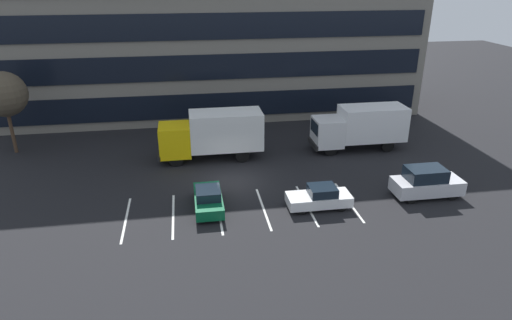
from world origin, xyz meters
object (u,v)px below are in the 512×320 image
(box_truck_yellow, at_px, (213,133))
(bare_tree, at_px, (4,94))
(suv_silver, at_px, (426,183))
(sedan_forest, at_px, (208,199))
(sedan_white, at_px, (320,198))
(box_truck_white, at_px, (361,126))

(box_truck_yellow, distance_m, bare_tree, 16.61)
(suv_silver, bearing_deg, sedan_forest, 177.81)
(box_truck_yellow, xyz_separation_m, suv_silver, (13.31, -8.68, -1.14))
(sedan_white, bearing_deg, box_truck_white, 56.16)
(sedan_forest, height_order, suv_silver, suv_silver)
(sedan_white, height_order, bare_tree, bare_tree)
(box_truck_white, xyz_separation_m, suv_silver, (1.18, -8.83, -1.04))
(suv_silver, distance_m, sedan_white, 7.35)
(box_truck_white, bearing_deg, sedan_forest, -147.60)
(sedan_white, bearing_deg, bare_tree, 149.53)
(sedan_forest, distance_m, suv_silver, 14.25)
(box_truck_yellow, bearing_deg, sedan_white, -56.55)
(box_truck_yellow, distance_m, suv_silver, 15.93)
(suv_silver, relative_size, bare_tree, 0.67)
(box_truck_yellow, distance_m, sedan_forest, 8.31)
(box_truck_white, distance_m, box_truck_yellow, 12.13)
(bare_tree, bearing_deg, sedan_white, -30.47)
(box_truck_white, bearing_deg, bare_tree, 172.51)
(sedan_white, bearing_deg, box_truck_yellow, 123.45)
(box_truck_yellow, bearing_deg, box_truck_white, 0.73)
(box_truck_white, xyz_separation_m, sedan_forest, (-13.06, -8.29, -1.33))
(box_truck_white, bearing_deg, suv_silver, -82.41)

